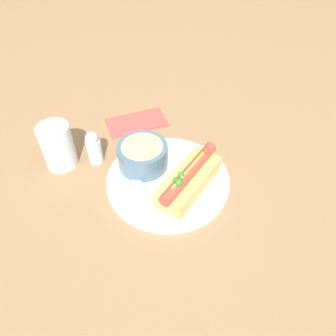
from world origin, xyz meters
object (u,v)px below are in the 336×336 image
drinking_glass (58,146)px  hot_dog (189,179)px  salt_shaker (94,147)px  soup_bowl (143,155)px  spoon (145,188)px

drinking_glass → hot_dog: bearing=-64.1°
drinking_glass → salt_shaker: drinking_glass is taller
soup_bowl → salt_shaker: bearing=118.7°
spoon → hot_dog: bearing=-139.7°
soup_bowl → salt_shaker: (-0.05, 0.10, -0.00)m
spoon → salt_shaker: bearing=-4.3°
soup_bowl → drinking_glass: size_ratio=1.05×
soup_bowl → hot_dog: bearing=-82.0°
soup_bowl → drinking_glass: (-0.11, 0.15, 0.01)m
hot_dog → soup_bowl: size_ratio=1.69×
spoon → salt_shaker: salt_shaker is taller
drinking_glass → salt_shaker: 0.08m
hot_dog → spoon: hot_dog is taller
soup_bowl → drinking_glass: 0.18m
soup_bowl → drinking_glass: bearing=126.9°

